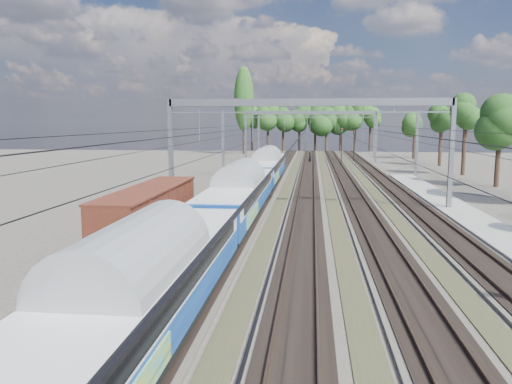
# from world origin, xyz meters

# --- Properties ---
(track_bed) EXTENTS (21.00, 130.00, 0.34)m
(track_bed) POSITION_xyz_m (-0.00, 45.00, 0.10)
(track_bed) COLOR #47423A
(track_bed) RESTS_ON ground
(platform) EXTENTS (3.00, 70.00, 0.30)m
(platform) POSITION_xyz_m (12.00, 20.00, 0.15)
(platform) COLOR gray
(platform) RESTS_ON ground
(catenary) EXTENTS (25.65, 130.00, 9.00)m
(catenary) POSITION_xyz_m (0.33, 52.69, 6.40)
(catenary) COLOR gray
(catenary) RESTS_ON ground
(tree_belt) EXTENTS (40.39, 100.87, 11.49)m
(tree_belt) POSITION_xyz_m (8.48, 91.75, 7.92)
(tree_belt) COLOR black
(tree_belt) RESTS_ON ground
(poplar) EXTENTS (4.40, 4.40, 19.04)m
(poplar) POSITION_xyz_m (-14.50, 98.00, 11.89)
(poplar) COLOR black
(poplar) RESTS_ON ground
(emu_train) EXTENTS (2.94, 62.12, 4.29)m
(emu_train) POSITION_xyz_m (-4.50, 22.20, 2.53)
(emu_train) COLOR black
(emu_train) RESTS_ON ground
(freight_boxcar) EXTENTS (2.56, 12.36, 3.19)m
(freight_boxcar) POSITION_xyz_m (-9.00, 16.57, 1.94)
(freight_boxcar) COLOR black
(freight_boxcar) RESTS_ON ground
(worker) EXTENTS (0.70, 0.83, 1.95)m
(worker) POSITION_xyz_m (0.11, 75.24, 0.97)
(worker) COLOR black
(worker) RESTS_ON ground
(signal_near) EXTENTS (0.44, 0.41, 6.18)m
(signal_near) POSITION_xyz_m (5.07, 69.55, 3.91)
(signal_near) COLOR black
(signal_near) RESTS_ON ground
(signal_far) EXTENTS (0.35, 0.32, 5.54)m
(signal_far) POSITION_xyz_m (7.83, 79.27, 3.51)
(signal_far) COLOR black
(signal_far) RESTS_ON ground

